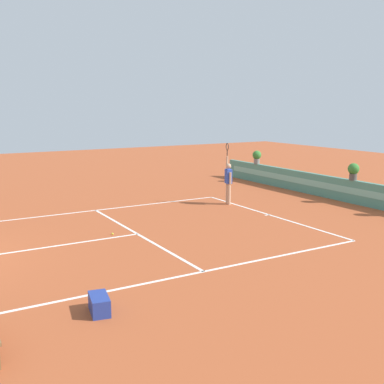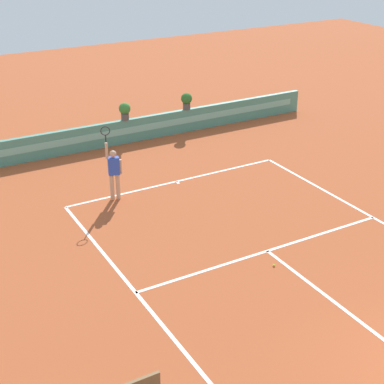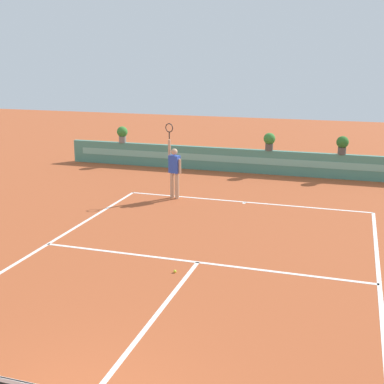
{
  "view_description": "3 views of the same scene",
  "coord_description": "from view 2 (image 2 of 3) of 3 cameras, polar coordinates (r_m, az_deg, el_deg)",
  "views": [
    {
      "loc": [
        13.79,
        0.41,
        4.13
      ],
      "look_at": [
        -0.97,
        9.03,
        1.0
      ],
      "focal_mm": 44.27,
      "sensor_mm": 36.0,
      "label": 1
    },
    {
      "loc": [
        -8.95,
        -5.01,
        8.7
      ],
      "look_at": [
        -0.97,
        9.03,
        1.0
      ],
      "focal_mm": 54.93,
      "sensor_mm": 36.0,
      "label": 2
    },
    {
      "loc": [
        3.32,
        -4.6,
        4.8
      ],
      "look_at": [
        -0.97,
        9.03,
        1.0
      ],
      "focal_mm": 48.24,
      "sensor_mm": 36.0,
      "label": 3
    }
  ],
  "objects": [
    {
      "name": "tennis_ball_near_baseline",
      "position": [
        16.24,
        7.96,
        -7.05
      ],
      "size": [
        0.07,
        0.07,
        0.07
      ],
      "primitive_type": "sphere",
      "color": "#CCE033",
      "rests_on": "ground"
    },
    {
      "name": "ground_plane",
      "position": [
        16.65,
        8.14,
        -6.31
      ],
      "size": [
        60.0,
        60.0,
        0.0
      ],
      "primitive_type": "plane",
      "color": "#A84C28"
    },
    {
      "name": "tennis_player",
      "position": [
        19.47,
        -7.6,
        2.12
      ],
      "size": [
        0.6,
        0.3,
        2.58
      ],
      "color": "tan",
      "rests_on": "ground"
    },
    {
      "name": "potted_plant_right",
      "position": [
        25.54,
        -0.53,
        8.92
      ],
      "size": [
        0.48,
        0.48,
        0.72
      ],
      "color": "#514C47",
      "rests_on": "back_wall_barrier"
    },
    {
      "name": "back_wall_barrier",
      "position": [
        24.6,
        -6.54,
        5.86
      ],
      "size": [
        18.0,
        0.21,
        1.0
      ],
      "color": "#4C8E7A",
      "rests_on": "ground"
    },
    {
      "name": "court_lines",
      "position": [
        17.13,
        6.69,
        -5.22
      ],
      "size": [
        8.32,
        11.94,
        0.01
      ],
      "color": "white",
      "rests_on": "ground"
    },
    {
      "name": "potted_plant_centre",
      "position": [
        24.33,
        -6.55,
        7.9
      ],
      "size": [
        0.48,
        0.48,
        0.72
      ],
      "color": "#514C47",
      "rests_on": "back_wall_barrier"
    }
  ]
}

